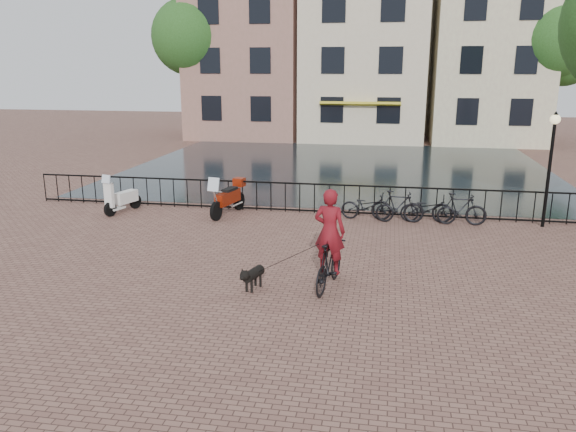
% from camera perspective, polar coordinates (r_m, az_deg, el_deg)
% --- Properties ---
extents(ground, '(100.00, 100.00, 0.00)m').
position_cam_1_polar(ground, '(11.59, -2.68, -9.52)').
color(ground, brown).
rests_on(ground, ground).
extents(canal_water, '(20.00, 20.00, 0.00)m').
position_cam_1_polar(canal_water, '(28.09, 5.22, 5.00)').
color(canal_water, black).
rests_on(canal_water, ground).
extents(railing, '(20.00, 0.05, 1.02)m').
position_cam_1_polar(railing, '(18.93, 2.70, 1.79)').
color(railing, black).
rests_on(railing, ground).
extents(canal_house_left, '(7.50, 9.00, 12.80)m').
position_cam_1_polar(canal_house_left, '(41.51, -3.71, 17.07)').
color(canal_house_left, '#845D4D').
rests_on(canal_house_left, ground).
extents(canal_house_mid, '(8.00, 9.50, 11.80)m').
position_cam_1_polar(canal_house_mid, '(40.34, 7.87, 16.32)').
color(canal_house_mid, '#C5B695').
rests_on(canal_house_mid, ground).
extents(canal_house_right, '(7.00, 9.00, 13.30)m').
position_cam_1_polar(canal_house_right, '(40.78, 19.71, 16.67)').
color(canal_house_right, tan).
rests_on(canal_house_right, ground).
extents(tree_far_left, '(5.04, 5.04, 9.27)m').
position_cam_1_polar(tree_far_left, '(39.66, -9.97, 17.46)').
color(tree_far_left, black).
rests_on(tree_far_left, ground).
extents(tree_far_right, '(4.76, 4.76, 8.76)m').
position_cam_1_polar(tree_far_right, '(38.53, 25.71, 15.80)').
color(tree_far_right, black).
rests_on(tree_far_right, ground).
extents(lamp_post, '(0.30, 0.30, 3.45)m').
position_cam_1_polar(lamp_post, '(18.67, 25.20, 6.06)').
color(lamp_post, black).
rests_on(lamp_post, ground).
extents(cyclist, '(0.92, 2.01, 2.66)m').
position_cam_1_polar(cyclist, '(12.35, 4.22, -2.97)').
color(cyclist, black).
rests_on(cyclist, ground).
extents(dog, '(0.52, 0.91, 0.58)m').
position_cam_1_polar(dog, '(12.52, -3.53, -6.19)').
color(dog, black).
rests_on(dog, ground).
extents(motorcycle, '(0.93, 2.09, 1.45)m').
position_cam_1_polar(motorcycle, '(18.73, -6.15, 2.27)').
color(motorcycle, maroon).
rests_on(motorcycle, ground).
extents(scooter, '(0.86, 1.61, 1.44)m').
position_cam_1_polar(scooter, '(19.78, -16.50, 2.39)').
color(scooter, silver).
rests_on(scooter, ground).
extents(parked_bike_0, '(1.79, 0.87, 0.90)m').
position_cam_1_polar(parked_bike_0, '(18.21, 8.07, 0.96)').
color(parked_bike_0, black).
rests_on(parked_bike_0, ground).
extents(parked_bike_1, '(1.70, 0.62, 1.00)m').
position_cam_1_polar(parked_bike_1, '(18.19, 11.06, 0.97)').
color(parked_bike_1, black).
rests_on(parked_bike_1, ground).
extents(parked_bike_2, '(1.76, 0.73, 0.90)m').
position_cam_1_polar(parked_bike_2, '(18.25, 14.03, 0.68)').
color(parked_bike_2, black).
rests_on(parked_bike_2, ground).
extents(parked_bike_3, '(1.70, 0.64, 1.00)m').
position_cam_1_polar(parked_bike_3, '(18.33, 17.00, 0.69)').
color(parked_bike_3, black).
rests_on(parked_bike_3, ground).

